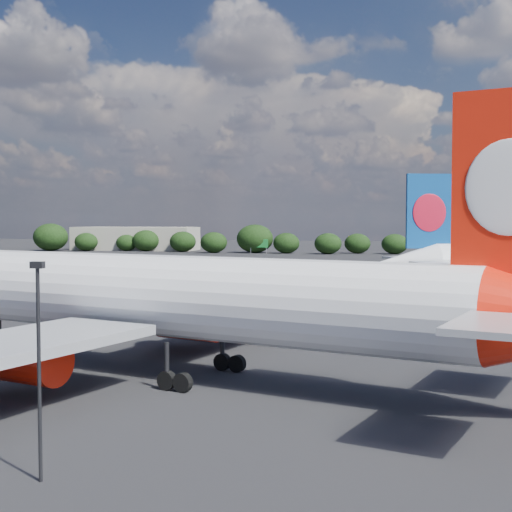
# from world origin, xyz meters

# --- Properties ---
(ground) EXTENTS (500.00, 500.00, 0.00)m
(ground) POSITION_xyz_m (0.00, 60.00, 0.00)
(ground) COLOR black
(ground) RESTS_ON ground
(qantas_airliner) EXTENTS (53.39, 51.21, 17.75)m
(qantas_airliner) POSITION_xyz_m (13.22, 4.24, 5.40)
(qantas_airliner) COLOR white
(qantas_airliner) RESTS_ON ground
(apron_lamp_post) EXTENTS (0.55, 0.30, 9.13)m
(apron_lamp_post) POSITION_xyz_m (12.65, -15.14, 5.20)
(apron_lamp_post) COLOR black
(apron_lamp_post) RESTS_ON ground
(terminal_building) EXTENTS (42.00, 16.00, 8.00)m
(terminal_building) POSITION_xyz_m (-65.00, 192.00, 4.00)
(terminal_building) COLOR gray
(terminal_building) RESTS_ON ground
(highway_sign) EXTENTS (6.00, 0.30, 4.50)m
(highway_sign) POSITION_xyz_m (-18.00, 176.00, 3.13)
(highway_sign) COLOR #156C28
(highway_sign) RESTS_ON ground
(billboard_yellow) EXTENTS (5.00, 0.30, 5.50)m
(billboard_yellow) POSITION_xyz_m (12.00, 182.00, 3.87)
(billboard_yellow) COLOR gold
(billboard_yellow) RESTS_ON ground
(horizon_treeline) EXTENTS (207.56, 16.53, 9.28)m
(horizon_treeline) POSITION_xyz_m (7.99, 180.28, 3.82)
(horizon_treeline) COLOR black
(horizon_treeline) RESTS_ON ground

